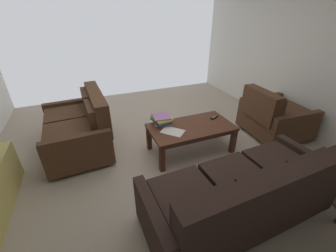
% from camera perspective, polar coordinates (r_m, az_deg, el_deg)
% --- Properties ---
extents(ground_plane, '(5.05, 5.54, 0.01)m').
position_cam_1_polar(ground_plane, '(3.32, -1.39, -6.90)').
color(ground_plane, tan).
extents(wall_left, '(0.12, 5.54, 2.63)m').
position_cam_1_polar(wall_left, '(4.33, 32.93, 16.34)').
color(wall_left, silver).
rests_on(wall_left, ground).
extents(sofa_main, '(1.96, 0.87, 0.81)m').
position_cam_1_polar(sofa_main, '(2.29, 19.67, -17.08)').
color(sofa_main, black).
rests_on(sofa_main, ground).
extents(loveseat_near, '(0.94, 1.41, 0.88)m').
position_cam_1_polar(loveseat_near, '(3.49, -22.49, -0.30)').
color(loveseat_near, black).
rests_on(loveseat_near, ground).
extents(coffee_table, '(1.23, 0.65, 0.43)m').
position_cam_1_polar(coffee_table, '(3.17, 6.21, -1.01)').
color(coffee_table, '#4C2819').
rests_on(coffee_table, ground).
extents(armchair_side, '(0.95, 0.98, 0.84)m').
position_cam_1_polar(armchair_side, '(4.00, 26.30, 2.28)').
color(armchair_side, black).
rests_on(armchair_side, ground).
extents(book_stack, '(0.30, 0.31, 0.13)m').
position_cam_1_polar(book_stack, '(3.15, -1.66, 1.73)').
color(book_stack, '#996699').
rests_on(book_stack, coffee_table).
extents(tv_remote, '(0.16, 0.11, 0.02)m').
position_cam_1_polar(tv_remote, '(3.42, 12.28, 2.29)').
color(tv_remote, black).
rests_on(tv_remote, coffee_table).
extents(loose_magazine, '(0.37, 0.37, 0.01)m').
position_cam_1_polar(loose_magazine, '(2.97, 1.26, -1.48)').
color(loose_magazine, silver).
rests_on(loose_magazine, coffee_table).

